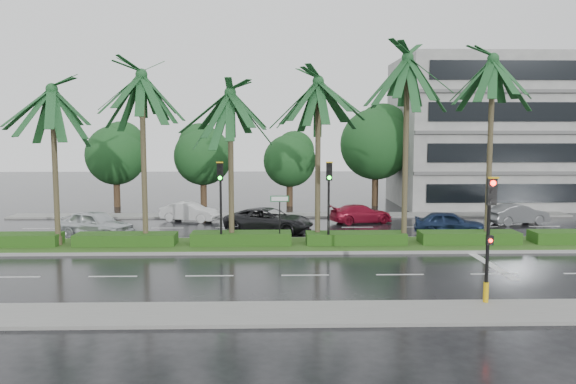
{
  "coord_description": "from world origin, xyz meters",
  "views": [
    {
      "loc": [
        -1.31,
        -27.97,
        5.91
      ],
      "look_at": [
        -0.55,
        1.5,
        2.83
      ],
      "focal_mm": 35.0,
      "sensor_mm": 36.0,
      "label": 1
    }
  ],
  "objects_px": {
    "car_silver": "(96,224)",
    "signal_near": "(489,234)",
    "car_blue": "(449,223)",
    "street_sign": "(280,208)",
    "car_red": "(361,214)",
    "car_darkgrey": "(269,220)",
    "car_white": "(190,212)",
    "car_grey": "(517,214)",
    "signal_median_left": "(220,191)"
  },
  "relations": [
    {
      "from": "signal_median_left",
      "to": "car_silver",
      "type": "relative_size",
      "value": 0.97
    },
    {
      "from": "car_white",
      "to": "signal_median_left",
      "type": "bearing_deg",
      "value": -145.01
    },
    {
      "from": "car_darkgrey",
      "to": "car_red",
      "type": "distance_m",
      "value": 7.02
    },
    {
      "from": "signal_median_left",
      "to": "car_blue",
      "type": "relative_size",
      "value": 1.08
    },
    {
      "from": "car_silver",
      "to": "car_grey",
      "type": "distance_m",
      "value": 26.43
    },
    {
      "from": "car_white",
      "to": "car_darkgrey",
      "type": "relative_size",
      "value": 0.74
    },
    {
      "from": "car_grey",
      "to": "car_darkgrey",
      "type": "bearing_deg",
      "value": 84.95
    },
    {
      "from": "car_blue",
      "to": "car_grey",
      "type": "xyz_separation_m",
      "value": [
        5.64,
        3.62,
        -0.02
      ]
    },
    {
      "from": "street_sign",
      "to": "car_silver",
      "type": "xyz_separation_m",
      "value": [
        -10.5,
        3.52,
        -1.36
      ]
    },
    {
      "from": "car_red",
      "to": "car_grey",
      "type": "relative_size",
      "value": 1.04
    },
    {
      "from": "street_sign",
      "to": "car_white",
      "type": "xyz_separation_m",
      "value": [
        -6.0,
        9.26,
        -1.48
      ]
    },
    {
      "from": "car_blue",
      "to": "car_silver",
      "type": "bearing_deg",
      "value": 103.99
    },
    {
      "from": "signal_near",
      "to": "car_red",
      "type": "distance_m",
      "value": 18.31
    },
    {
      "from": "street_sign",
      "to": "car_grey",
      "type": "height_order",
      "value": "street_sign"
    },
    {
      "from": "car_darkgrey",
      "to": "car_blue",
      "type": "distance_m",
      "value": 10.62
    },
    {
      "from": "car_white",
      "to": "car_darkgrey",
      "type": "bearing_deg",
      "value": -112.31
    },
    {
      "from": "car_red",
      "to": "signal_near",
      "type": "bearing_deg",
      "value": 169.36
    },
    {
      "from": "car_darkgrey",
      "to": "car_grey",
      "type": "relative_size",
      "value": 1.31
    },
    {
      "from": "car_silver",
      "to": "car_blue",
      "type": "height_order",
      "value": "car_silver"
    },
    {
      "from": "car_darkgrey",
      "to": "car_red",
      "type": "relative_size",
      "value": 1.26
    },
    {
      "from": "car_white",
      "to": "car_darkgrey",
      "type": "distance_m",
      "value": 7.04
    },
    {
      "from": "car_darkgrey",
      "to": "car_blue",
      "type": "xyz_separation_m",
      "value": [
        10.58,
        -0.95,
        -0.05
      ]
    },
    {
      "from": "signal_near",
      "to": "car_darkgrey",
      "type": "relative_size",
      "value": 0.82
    },
    {
      "from": "car_silver",
      "to": "signal_near",
      "type": "bearing_deg",
      "value": -103.99
    },
    {
      "from": "car_red",
      "to": "car_white",
      "type": "bearing_deg",
      "value": 69.7
    },
    {
      "from": "street_sign",
      "to": "car_red",
      "type": "bearing_deg",
      "value": 56.43
    },
    {
      "from": "car_darkgrey",
      "to": "car_blue",
      "type": "bearing_deg",
      "value": -75.22
    },
    {
      "from": "signal_near",
      "to": "car_grey",
      "type": "distance_m",
      "value": 19.44
    },
    {
      "from": "street_sign",
      "to": "car_blue",
      "type": "height_order",
      "value": "street_sign"
    },
    {
      "from": "street_sign",
      "to": "car_white",
      "type": "height_order",
      "value": "street_sign"
    },
    {
      "from": "car_silver",
      "to": "car_grey",
      "type": "relative_size",
      "value": 1.11
    },
    {
      "from": "car_white",
      "to": "car_red",
      "type": "relative_size",
      "value": 0.93
    },
    {
      "from": "car_red",
      "to": "car_blue",
      "type": "bearing_deg",
      "value": -150.09
    },
    {
      "from": "street_sign",
      "to": "car_red",
      "type": "xyz_separation_m",
      "value": [
        5.49,
        8.28,
        -1.51
      ]
    },
    {
      "from": "car_silver",
      "to": "car_white",
      "type": "distance_m",
      "value": 7.3
    },
    {
      "from": "signal_near",
      "to": "street_sign",
      "type": "bearing_deg",
      "value": 125.34
    },
    {
      "from": "car_white",
      "to": "car_grey",
      "type": "relative_size",
      "value": 0.97
    },
    {
      "from": "car_darkgrey",
      "to": "signal_near",
      "type": "bearing_deg",
      "value": -132.72
    },
    {
      "from": "car_silver",
      "to": "car_red",
      "type": "xyz_separation_m",
      "value": [
        15.99,
        4.76,
        -0.16
      ]
    },
    {
      "from": "car_red",
      "to": "car_darkgrey",
      "type": "bearing_deg",
      "value": 104.59
    },
    {
      "from": "car_white",
      "to": "car_grey",
      "type": "height_order",
      "value": "car_grey"
    },
    {
      "from": "street_sign",
      "to": "car_white",
      "type": "distance_m",
      "value": 11.14
    },
    {
      "from": "street_sign",
      "to": "car_blue",
      "type": "relative_size",
      "value": 0.65
    },
    {
      "from": "car_blue",
      "to": "street_sign",
      "type": "bearing_deg",
      "value": 124.07
    },
    {
      "from": "car_red",
      "to": "car_blue",
      "type": "relative_size",
      "value": 1.04
    },
    {
      "from": "signal_near",
      "to": "car_blue",
      "type": "relative_size",
      "value": 1.08
    },
    {
      "from": "car_white",
      "to": "car_grey",
      "type": "xyz_separation_m",
      "value": [
        21.63,
        -1.82,
        0.02
      ]
    },
    {
      "from": "signal_near",
      "to": "car_white",
      "type": "height_order",
      "value": "signal_near"
    },
    {
      "from": "signal_near",
      "to": "car_silver",
      "type": "xyz_separation_m",
      "value": [
        -17.5,
        13.39,
        -1.74
      ]
    },
    {
      "from": "car_darkgrey",
      "to": "car_grey",
      "type": "height_order",
      "value": "car_darkgrey"
    }
  ]
}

